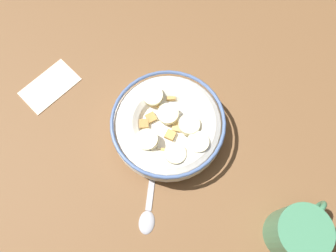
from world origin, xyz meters
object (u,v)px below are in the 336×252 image
cereal_bowl (168,126)px  coffee_mug (297,232)px  spoon (149,204)px  folded_napkin (50,86)px

cereal_bowl → coffee_mug: (2.12, -25.71, 1.12)cm
cereal_bowl → spoon: 13.19cm
spoon → cereal_bowl: bearing=32.6°
folded_napkin → coffee_mug: bearing=-75.9°
cereal_bowl → coffee_mug: 25.82cm
cereal_bowl → coffee_mug: bearing=-85.3°
coffee_mug → folded_napkin: size_ratio=1.03×
spoon → folded_napkin: bearing=87.8°
cereal_bowl → spoon: (-10.89, -6.96, -2.61)cm
coffee_mug → cereal_bowl: bearing=94.7°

